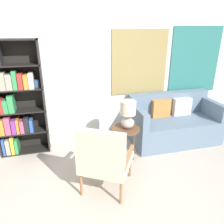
% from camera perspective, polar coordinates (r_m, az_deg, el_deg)
% --- Properties ---
extents(ground_plane, '(14.00, 14.00, 0.00)m').
position_cam_1_polar(ground_plane, '(2.86, 1.57, -25.82)').
color(ground_plane, '#B2A899').
extents(wall_back, '(6.40, 0.08, 2.70)m').
position_cam_1_polar(wall_back, '(4.01, -5.25, 10.69)').
color(wall_back, silver).
rests_on(wall_back, ground_plane).
extents(bookshelf, '(0.80, 0.30, 1.93)m').
position_cam_1_polar(bookshelf, '(3.95, -24.15, 2.25)').
color(bookshelf, black).
rests_on(bookshelf, ground_plane).
extents(armchair, '(0.86, 0.87, 0.98)m').
position_cam_1_polar(armchair, '(2.85, -2.13, -11.88)').
color(armchair, olive).
rests_on(armchair, ground_plane).
extents(couch, '(1.64, 0.83, 0.90)m').
position_cam_1_polar(couch, '(4.41, 15.58, -2.81)').
color(couch, slate).
rests_on(couch, ground_plane).
extents(side_table, '(0.46, 0.46, 0.57)m').
position_cam_1_polar(side_table, '(3.57, 3.57, -5.30)').
color(side_table, brown).
rests_on(side_table, ground_plane).
extents(table_lamp, '(0.25, 0.25, 0.46)m').
position_cam_1_polar(table_lamp, '(3.44, 4.19, -0.42)').
color(table_lamp, '#A59E93').
rests_on(table_lamp, side_table).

